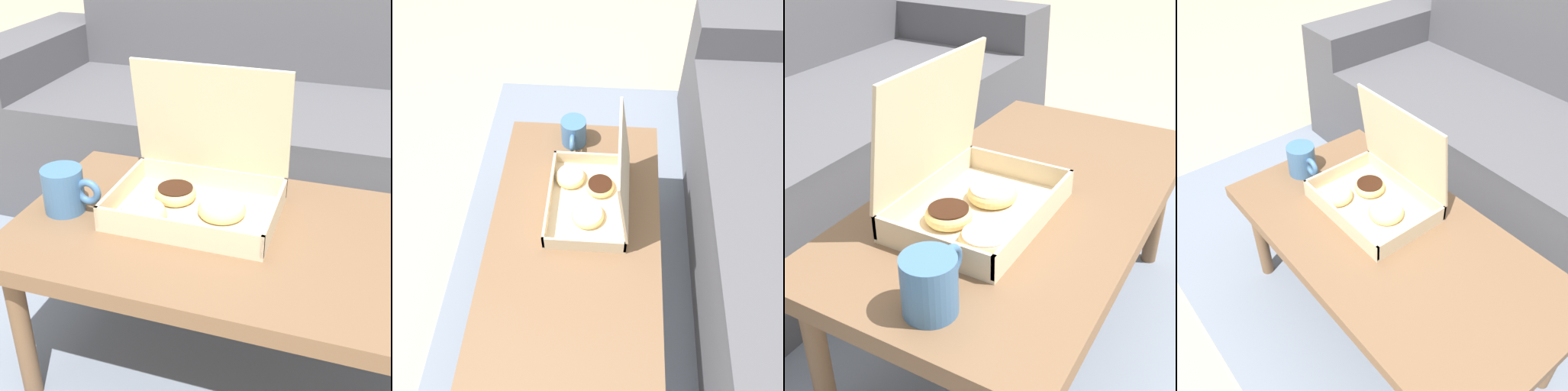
{
  "view_description": "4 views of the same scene",
  "coord_description": "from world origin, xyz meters",
  "views": [
    {
      "loc": [
        0.19,
        -1.07,
        1.06
      ],
      "look_at": [
        -0.14,
        -0.07,
        0.47
      ],
      "focal_mm": 50.0,
      "sensor_mm": 36.0,
      "label": 1
    },
    {
      "loc": [
        0.77,
        -0.01,
        1.67
      ],
      "look_at": [
        -0.14,
        -0.07,
        0.47
      ],
      "focal_mm": 42.0,
      "sensor_mm": 36.0,
      "label": 2
    },
    {
      "loc": [
        -0.98,
        -0.54,
        1.02
      ],
      "look_at": [
        -0.14,
        -0.07,
        0.47
      ],
      "focal_mm": 50.0,
      "sensor_mm": 36.0,
      "label": 3
    },
    {
      "loc": [
        0.68,
        -0.73,
        1.38
      ],
      "look_at": [
        -0.14,
        -0.07,
        0.47
      ],
      "focal_mm": 42.0,
      "sensor_mm": 36.0,
      "label": 4
    }
  ],
  "objects": [
    {
      "name": "area_rug",
      "position": [
        0.0,
        0.3,
        0.01
      ],
      "size": [
        2.5,
        1.84,
        0.01
      ],
      "primitive_type": "cube",
      "color": "slate",
      "rests_on": "ground_plane"
    },
    {
      "name": "coffee_table",
      "position": [
        0.0,
        -0.1,
        0.38
      ],
      "size": [
        1.05,
        0.56,
        0.42
      ],
      "color": "brown",
      "rests_on": "ground_plane"
    },
    {
      "name": "pastry_box",
      "position": [
        -0.15,
        -0.05,
        0.48
      ],
      "size": [
        0.37,
        0.27,
        0.32
      ],
      "color": "beige",
      "rests_on": "coffee_table"
    },
    {
      "name": "coffee_mug",
      "position": [
        -0.43,
        -0.14,
        0.47
      ],
      "size": [
        0.14,
        0.09,
        0.1
      ],
      "color": "#3D6693",
      "rests_on": "coffee_table"
    },
    {
      "name": "ground_plane",
      "position": [
        0.0,
        0.0,
        0.0
      ],
      "size": [
        12.0,
        12.0,
        0.0
      ],
      "primitive_type": "plane",
      "color": "tan"
    }
  ]
}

